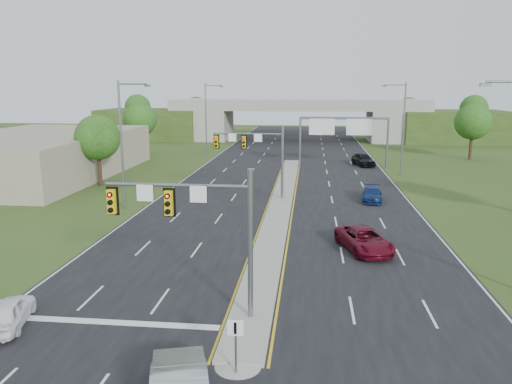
{
  "coord_description": "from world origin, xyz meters",
  "views": [
    {
      "loc": [
        2.54,
        -20.99,
        10.42
      ],
      "look_at": [
        -1.29,
        14.1,
        3.0
      ],
      "focal_mm": 35.0,
      "sensor_mm": 36.0,
      "label": 1
    }
  ],
  "objects_px": {
    "signal_mast_near": "(199,219)",
    "car_far_b": "(372,194)",
    "overpass": "(298,122)",
    "keep_right_sign": "(236,337)",
    "car_white": "(8,312)",
    "sign_gantry": "(343,128)",
    "car_far_a": "(364,240)",
    "car_far_c": "(363,159)",
    "signal_mast_far": "(258,150)"
  },
  "relations": [
    {
      "from": "signal_mast_near",
      "to": "car_far_b",
      "type": "relative_size",
      "value": 1.62
    },
    {
      "from": "overpass",
      "to": "signal_mast_near",
      "type": "bearing_deg",
      "value": -91.62
    },
    {
      "from": "keep_right_sign",
      "to": "car_white",
      "type": "distance_m",
      "value": 10.96
    },
    {
      "from": "sign_gantry",
      "to": "car_white",
      "type": "xyz_separation_m",
      "value": [
        -17.28,
        -46.76,
        -4.55
      ]
    },
    {
      "from": "signal_mast_near",
      "to": "sign_gantry",
      "type": "distance_m",
      "value": 45.88
    },
    {
      "from": "car_far_a",
      "to": "car_far_c",
      "type": "bearing_deg",
      "value": 67.09
    },
    {
      "from": "signal_mast_far",
      "to": "car_far_c",
      "type": "bearing_deg",
      "value": 61.57
    },
    {
      "from": "overpass",
      "to": "car_far_b",
      "type": "height_order",
      "value": "overpass"
    },
    {
      "from": "signal_mast_far",
      "to": "sign_gantry",
      "type": "distance_m",
      "value": 21.91
    },
    {
      "from": "keep_right_sign",
      "to": "overpass",
      "type": "distance_m",
      "value": 84.55
    },
    {
      "from": "signal_mast_far",
      "to": "car_far_b",
      "type": "distance_m",
      "value": 11.42
    },
    {
      "from": "car_far_b",
      "to": "sign_gantry",
      "type": "bearing_deg",
      "value": 101.1
    },
    {
      "from": "signal_mast_near",
      "to": "car_far_a",
      "type": "distance_m",
      "value": 14.11
    },
    {
      "from": "sign_gantry",
      "to": "overpass",
      "type": "height_order",
      "value": "overpass"
    },
    {
      "from": "car_white",
      "to": "car_far_c",
      "type": "distance_m",
      "value": 53.01
    },
    {
      "from": "car_white",
      "to": "car_far_c",
      "type": "height_order",
      "value": "car_far_c"
    },
    {
      "from": "car_white",
      "to": "car_far_c",
      "type": "relative_size",
      "value": 0.78
    },
    {
      "from": "car_far_a",
      "to": "sign_gantry",
      "type": "bearing_deg",
      "value": 71.81
    },
    {
      "from": "sign_gantry",
      "to": "signal_mast_far",
      "type": "bearing_deg",
      "value": -114.11
    },
    {
      "from": "car_white",
      "to": "car_far_b",
      "type": "height_order",
      "value": "car_white"
    },
    {
      "from": "keep_right_sign",
      "to": "car_far_c",
      "type": "bearing_deg",
      "value": 79.31
    },
    {
      "from": "overpass",
      "to": "car_white",
      "type": "relative_size",
      "value": 20.43
    },
    {
      "from": "car_white",
      "to": "car_far_a",
      "type": "height_order",
      "value": "car_far_a"
    },
    {
      "from": "keep_right_sign",
      "to": "car_far_c",
      "type": "height_order",
      "value": "keep_right_sign"
    },
    {
      "from": "signal_mast_far",
      "to": "car_far_a",
      "type": "relative_size",
      "value": 1.32
    },
    {
      "from": "sign_gantry",
      "to": "car_far_a",
      "type": "bearing_deg",
      "value": -90.87
    },
    {
      "from": "car_far_a",
      "to": "signal_mast_near",
      "type": "bearing_deg",
      "value": -145.79
    },
    {
      "from": "car_far_a",
      "to": "car_far_b",
      "type": "distance_m",
      "value": 14.98
    },
    {
      "from": "sign_gantry",
      "to": "car_far_b",
      "type": "xyz_separation_m",
      "value": [
        1.71,
        -19.58,
        -4.59
      ]
    },
    {
      "from": "signal_mast_near",
      "to": "car_far_c",
      "type": "distance_m",
      "value": 48.84
    },
    {
      "from": "keep_right_sign",
      "to": "car_far_b",
      "type": "bearing_deg",
      "value": 74.3
    },
    {
      "from": "signal_mast_near",
      "to": "car_white",
      "type": "distance_m",
      "value": 9.43
    },
    {
      "from": "car_far_a",
      "to": "car_far_b",
      "type": "height_order",
      "value": "car_far_a"
    },
    {
      "from": "signal_mast_near",
      "to": "car_white",
      "type": "xyz_separation_m",
      "value": [
        -8.33,
        -1.77,
        -4.04
      ]
    },
    {
      "from": "signal_mast_near",
      "to": "signal_mast_far",
      "type": "distance_m",
      "value": 25.0
    },
    {
      "from": "keep_right_sign",
      "to": "car_far_c",
      "type": "xyz_separation_m",
      "value": [
        9.74,
        51.63,
        -0.64
      ]
    },
    {
      "from": "car_far_a",
      "to": "keep_right_sign",
      "type": "bearing_deg",
      "value": -129.58
    },
    {
      "from": "car_far_a",
      "to": "car_far_b",
      "type": "bearing_deg",
      "value": 64.1
    },
    {
      "from": "signal_mast_far",
      "to": "car_white",
      "type": "distance_m",
      "value": 28.32
    },
    {
      "from": "car_far_b",
      "to": "car_far_c",
      "type": "xyz_separation_m",
      "value": [
        1.35,
        21.76,
        0.23
      ]
    },
    {
      "from": "signal_mast_near",
      "to": "car_far_a",
      "type": "bearing_deg",
      "value": 51.53
    },
    {
      "from": "keep_right_sign",
      "to": "car_far_a",
      "type": "relative_size",
      "value": 0.41
    },
    {
      "from": "signal_mast_near",
      "to": "car_far_c",
      "type": "bearing_deg",
      "value": 75.72
    },
    {
      "from": "signal_mast_near",
      "to": "car_white",
      "type": "height_order",
      "value": "signal_mast_near"
    },
    {
      "from": "signal_mast_near",
      "to": "overpass",
      "type": "height_order",
      "value": "overpass"
    },
    {
      "from": "keep_right_sign",
      "to": "car_far_b",
      "type": "distance_m",
      "value": 31.04
    },
    {
      "from": "overpass",
      "to": "car_far_c",
      "type": "relative_size",
      "value": 15.98
    },
    {
      "from": "overpass",
      "to": "keep_right_sign",
      "type": "bearing_deg",
      "value": -90.0
    },
    {
      "from": "signal_mast_far",
      "to": "overpass",
      "type": "bearing_deg",
      "value": 87.65
    },
    {
      "from": "signal_mast_far",
      "to": "car_far_b",
      "type": "relative_size",
      "value": 1.62
    }
  ]
}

